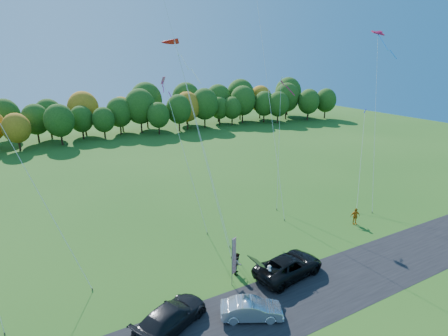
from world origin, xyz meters
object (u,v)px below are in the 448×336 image
black_suv (289,266)px  feather_flag (234,256)px  person_east (355,216)px  silver_sedan (252,309)px

black_suv → feather_flag: bearing=68.1°
person_east → feather_flag: 16.14m
feather_flag → black_suv: bearing=-14.3°
black_suv → feather_flag: 4.75m
silver_sedan → black_suv: bearing=-36.5°
silver_sedan → person_east: 17.78m
silver_sedan → feather_flag: bearing=14.9°
silver_sedan → feather_flag: 4.15m
black_suv → feather_flag: (-4.35, 1.11, 1.57)m
person_east → feather_flag: size_ratio=0.45×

